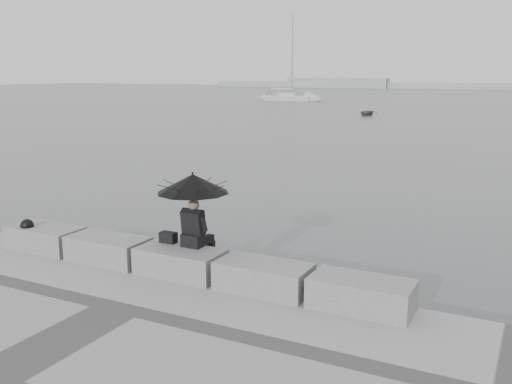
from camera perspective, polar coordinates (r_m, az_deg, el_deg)
The scene contains 12 objects.
ground at distance 11.17m, azimuth -6.15°, elevation -9.98°, with size 360.00×360.00×0.00m, color #494B4E.
stone_block_far_left at distance 12.74m, azimuth -20.33°, elevation -4.36°, with size 1.60×0.80×0.50m, color slate.
stone_block_left at distance 11.58m, azimuth -14.57°, elevation -5.58°, with size 1.60×0.80×0.50m, color slate.
stone_block_centre at distance 10.56m, azimuth -7.59°, elevation -6.98°, with size 1.60×0.80×0.50m, color slate.
stone_block_right at distance 9.75m, azimuth 0.77°, elevation -8.50°, with size 1.60×0.80×0.50m, color slate.
stone_block_far_right at distance 9.17m, azimuth 10.49°, elevation -10.04°, with size 1.60×0.80×0.50m, color slate.
seated_person at distance 10.38m, azimuth -6.34°, elevation 0.09°, with size 1.33×1.33×1.39m.
bag at distance 10.88m, azimuth -8.77°, elevation -4.51°, with size 0.32×0.18×0.20m, color black.
mooring_bollard at distance 12.83m, azimuth -21.83°, elevation -4.20°, with size 0.42×0.42×0.67m.
distant_landmass at distance 163.78m, azimuth 22.54°, elevation 9.77°, with size 180.00×8.00×2.80m.
sailboat_left at distance 88.95m, azimuth 3.31°, elevation 9.44°, with size 8.29×3.29×12.90m.
dinghy at distance 59.20m, azimuth 11.02°, elevation 7.81°, with size 2.92×1.24×0.49m, color slate.
Camera 1 is at (5.74, -8.65, 4.13)m, focal length 40.00 mm.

